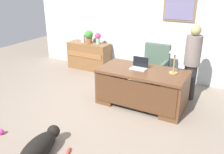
% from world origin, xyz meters
% --- Properties ---
extents(ground_plane, '(12.00, 12.00, 0.00)m').
position_xyz_m(ground_plane, '(0.00, 0.00, 0.00)').
color(ground_plane, gray).
extents(back_wall, '(7.00, 0.16, 2.70)m').
position_xyz_m(back_wall, '(0.01, 2.60, 1.35)').
color(back_wall, silver).
rests_on(back_wall, ground_plane).
extents(desk, '(1.72, 0.89, 0.75)m').
position_xyz_m(desk, '(0.50, 0.88, 0.41)').
color(desk, brown).
rests_on(desk, ground_plane).
extents(credenza, '(1.22, 0.50, 0.76)m').
position_xyz_m(credenza, '(-1.67, 2.25, 0.38)').
color(credenza, brown).
rests_on(credenza, ground_plane).
extents(armchair, '(0.60, 0.59, 1.02)m').
position_xyz_m(armchair, '(0.41, 1.89, 0.47)').
color(armchair, '#475B4C').
rests_on(armchair, ground_plane).
extents(person_standing, '(0.32, 0.32, 1.59)m').
position_xyz_m(person_standing, '(1.28, 1.66, 0.81)').
color(person_standing, '#262323').
rests_on(person_standing, ground_plane).
extents(dog_lying, '(0.37, 0.91, 0.30)m').
position_xyz_m(dog_lying, '(-0.20, -1.26, 0.15)').
color(dog_lying, black).
rests_on(dog_lying, ground_plane).
extents(laptop, '(0.32, 0.22, 0.22)m').
position_xyz_m(laptop, '(0.40, 0.97, 0.81)').
color(laptop, '#B2B5BA').
rests_on(laptop, desk).
extents(desk_lamp, '(0.22, 0.22, 0.58)m').
position_xyz_m(desk_lamp, '(1.07, 1.01, 1.21)').
color(desk_lamp, '#9E8447').
rests_on(desk_lamp, desk).
extents(vase_with_flowers, '(0.17, 0.17, 0.32)m').
position_xyz_m(vase_with_flowers, '(-1.36, 2.25, 0.96)').
color(vase_with_flowers, '#88BD94').
rests_on(vase_with_flowers, credenza).
extents(vase_empty, '(0.12, 0.12, 0.23)m').
position_xyz_m(vase_empty, '(-1.86, 2.25, 0.87)').
color(vase_empty, silver).
rests_on(vase_empty, credenza).
extents(potted_plant, '(0.24, 0.24, 0.36)m').
position_xyz_m(potted_plant, '(-1.66, 2.25, 0.96)').
color(potted_plant, brown).
rests_on(potted_plant, credenza).
extents(dog_toy_ball, '(0.10, 0.10, 0.10)m').
position_xyz_m(dog_toy_ball, '(-1.15, -1.20, 0.05)').
color(dog_toy_ball, '#D8338C').
rests_on(dog_toy_ball, ground_plane).
extents(dog_toy_bone, '(0.11, 0.17, 0.05)m').
position_xyz_m(dog_toy_bone, '(0.12, -1.03, 0.03)').
color(dog_toy_bone, '#E53F33').
rests_on(dog_toy_bone, ground_plane).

